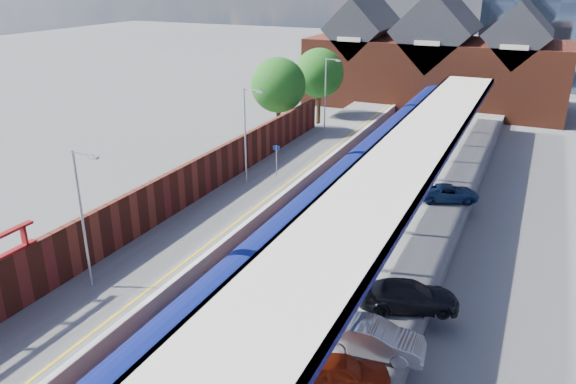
# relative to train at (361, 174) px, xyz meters

# --- Properties ---
(ground) EXTENTS (240.00, 240.00, 0.00)m
(ground) POSITION_rel_train_xyz_m (-1.49, 5.73, -2.12)
(ground) COLOR #5B5B5E
(ground) RESTS_ON ground
(ballast_bed) EXTENTS (6.00, 76.00, 0.06)m
(ballast_bed) POSITION_rel_train_xyz_m (-1.49, -4.27, -2.09)
(ballast_bed) COLOR #473D33
(ballast_bed) RESTS_ON ground
(rails) EXTENTS (4.51, 76.00, 0.14)m
(rails) POSITION_rel_train_xyz_m (-1.49, -4.27, -2.00)
(rails) COLOR slate
(rails) RESTS_ON ground
(left_platform) EXTENTS (5.00, 76.00, 1.00)m
(left_platform) POSITION_rel_train_xyz_m (-6.99, -4.27, -1.62)
(left_platform) COLOR #565659
(left_platform) RESTS_ON ground
(right_platform) EXTENTS (6.00, 76.00, 1.00)m
(right_platform) POSITION_rel_train_xyz_m (4.51, -4.27, -1.62)
(right_platform) COLOR #565659
(right_platform) RESTS_ON ground
(coping_left) EXTENTS (0.30, 76.00, 0.05)m
(coping_left) POSITION_rel_train_xyz_m (-4.64, -4.27, -1.10)
(coping_left) COLOR silver
(coping_left) RESTS_ON left_platform
(coping_right) EXTENTS (0.30, 76.00, 0.05)m
(coping_right) POSITION_rel_train_xyz_m (1.66, -4.27, -1.10)
(coping_right) COLOR silver
(coping_right) RESTS_ON right_platform
(yellow_line) EXTENTS (0.14, 76.00, 0.01)m
(yellow_line) POSITION_rel_train_xyz_m (-5.24, -4.27, -1.12)
(yellow_line) COLOR yellow
(yellow_line) RESTS_ON left_platform
(train) EXTENTS (2.87, 65.90, 3.45)m
(train) POSITION_rel_train_xyz_m (0.00, 0.00, 0.00)
(train) COLOR #0C1457
(train) RESTS_ON ground
(canopy) EXTENTS (4.50, 52.00, 4.48)m
(canopy) POSITION_rel_train_xyz_m (3.99, -2.32, 3.13)
(canopy) COLOR #11105F
(canopy) RESTS_ON right_platform
(lamp_post_b) EXTENTS (1.48, 0.18, 7.00)m
(lamp_post_b) POSITION_rel_train_xyz_m (-7.86, -18.27, 2.87)
(lamp_post_b) COLOR #A5A8AA
(lamp_post_b) RESTS_ON left_platform
(lamp_post_c) EXTENTS (1.48, 0.18, 7.00)m
(lamp_post_c) POSITION_rel_train_xyz_m (-7.86, -2.27, 2.87)
(lamp_post_c) COLOR #A5A8AA
(lamp_post_c) RESTS_ON left_platform
(lamp_post_d) EXTENTS (1.48, 0.18, 7.00)m
(lamp_post_d) POSITION_rel_train_xyz_m (-7.86, 13.73, 2.87)
(lamp_post_d) COLOR #A5A8AA
(lamp_post_d) RESTS_ON left_platform
(platform_sign) EXTENTS (0.55, 0.08, 2.50)m
(platform_sign) POSITION_rel_train_xyz_m (-6.49, -0.27, 0.57)
(platform_sign) COLOR #A5A8AA
(platform_sign) RESTS_ON left_platform
(brick_wall) EXTENTS (0.35, 50.00, 3.86)m
(brick_wall) POSITION_rel_train_xyz_m (-9.59, -10.73, 0.33)
(brick_wall) COLOR #5F2819
(brick_wall) RESTS_ON left_platform
(station_building) EXTENTS (30.00, 12.12, 13.78)m
(station_building) POSITION_rel_train_xyz_m (-1.49, 33.73, 3.33)
(station_building) COLOR #5F2819
(station_building) RESTS_ON ground
(tree_near) EXTENTS (5.20, 5.20, 8.10)m
(tree_near) POSITION_rel_train_xyz_m (-11.84, 11.64, 3.23)
(tree_near) COLOR #382314
(tree_near) RESTS_ON ground
(tree_far) EXTENTS (5.20, 5.20, 8.10)m
(tree_far) POSITION_rel_train_xyz_m (-10.84, 19.64, 3.23)
(tree_far) COLOR #382314
(tree_far) RESTS_ON ground
(parked_car_red) EXTENTS (4.18, 2.89, 1.32)m
(parked_car_red) POSITION_rel_train_xyz_m (5.46, -20.10, -0.46)
(parked_car_red) COLOR maroon
(parked_car_red) RESTS_ON right_platform
(parked_car_silver) EXTENTS (4.31, 1.84, 1.38)m
(parked_car_silver) POSITION_rel_train_xyz_m (6.05, -17.60, -0.43)
(parked_car_silver) COLOR #B2B2B7
(parked_car_silver) RESTS_ON right_platform
(parked_car_dark) EXTENTS (4.89, 3.32, 1.32)m
(parked_car_dark) POSITION_rel_train_xyz_m (6.63, -13.78, -0.46)
(parked_car_dark) COLOR black
(parked_car_dark) RESTS_ON right_platform
(parked_car_blue) EXTENTS (4.40, 3.21, 1.11)m
(parked_car_blue) POSITION_rel_train_xyz_m (6.09, 0.34, -0.57)
(parked_car_blue) COLOR navy
(parked_car_blue) RESTS_ON right_platform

